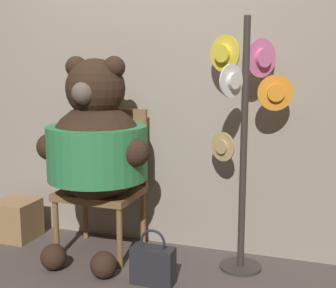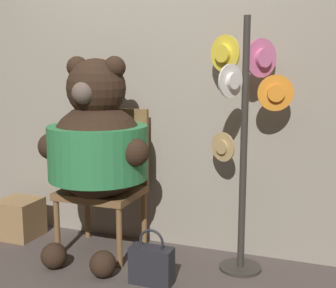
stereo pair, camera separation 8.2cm
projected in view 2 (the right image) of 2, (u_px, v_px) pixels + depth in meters
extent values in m
plane|color=#4C423D|center=(121.00, 279.00, 2.99)|extent=(14.00, 14.00, 0.00)
cube|color=gray|center=(162.00, 77.00, 3.45)|extent=(8.00, 0.10, 2.53)
cylinder|color=brown|center=(57.00, 229.00, 3.30)|extent=(0.04, 0.04, 0.42)
cylinder|color=brown|center=(119.00, 238.00, 3.13)|extent=(0.04, 0.04, 0.42)
cylinder|color=brown|center=(87.00, 212.00, 3.69)|extent=(0.04, 0.04, 0.42)
cylinder|color=brown|center=(144.00, 219.00, 3.51)|extent=(0.04, 0.04, 0.42)
cube|color=brown|center=(101.00, 192.00, 3.37)|extent=(0.55, 0.48, 0.05)
cube|color=brown|center=(114.00, 146.00, 3.52)|extent=(0.55, 0.04, 0.56)
sphere|color=black|center=(98.00, 152.00, 3.24)|extent=(0.68, 0.68, 0.68)
cylinder|color=#2D7F47|center=(98.00, 152.00, 3.24)|extent=(0.69, 0.69, 0.37)
sphere|color=black|center=(96.00, 88.00, 3.17)|extent=(0.41, 0.41, 0.41)
sphere|color=black|center=(77.00, 67.00, 3.19)|extent=(0.15, 0.15, 0.15)
sphere|color=black|center=(115.00, 67.00, 3.09)|extent=(0.15, 0.15, 0.15)
sphere|color=brown|center=(83.00, 93.00, 3.01)|extent=(0.15, 0.15, 0.15)
sphere|color=black|center=(51.00, 146.00, 3.27)|extent=(0.19, 0.19, 0.19)
sphere|color=black|center=(135.00, 152.00, 3.05)|extent=(0.19, 0.19, 0.19)
sphere|color=black|center=(54.00, 256.00, 3.14)|extent=(0.18, 0.18, 0.18)
sphere|color=black|center=(103.00, 264.00, 3.01)|extent=(0.18, 0.18, 0.18)
cylinder|color=#332D28|center=(240.00, 267.00, 3.14)|extent=(0.28, 0.28, 0.02)
cylinder|color=#332D28|center=(244.00, 148.00, 3.00)|extent=(0.04, 0.04, 1.66)
cylinder|color=yellow|center=(225.00, 54.00, 3.03)|extent=(0.22, 0.12, 0.24)
cylinder|color=yellow|center=(225.00, 54.00, 3.03)|extent=(0.14, 0.12, 0.11)
cylinder|color=silver|center=(231.00, 81.00, 2.84)|extent=(0.11, 0.19, 0.21)
cylinder|color=silver|center=(231.00, 81.00, 2.84)|extent=(0.11, 0.12, 0.10)
cylinder|color=#D16693|center=(261.00, 58.00, 2.97)|extent=(0.17, 0.20, 0.25)
cylinder|color=#D16693|center=(261.00, 58.00, 2.97)|extent=(0.13, 0.14, 0.12)
cylinder|color=orange|center=(276.00, 93.00, 2.94)|extent=(0.22, 0.09, 0.23)
cylinder|color=orange|center=(276.00, 93.00, 2.94)|extent=(0.12, 0.09, 0.11)
cylinder|color=tan|center=(223.00, 147.00, 3.13)|extent=(0.18, 0.10, 0.20)
cylinder|color=tan|center=(223.00, 147.00, 3.13)|extent=(0.10, 0.08, 0.09)
cube|color=#232328|center=(152.00, 266.00, 2.92)|extent=(0.27, 0.12, 0.24)
torus|color=#232328|center=(151.00, 242.00, 2.89)|extent=(0.16, 0.02, 0.16)
cube|color=#937047|center=(19.00, 218.00, 3.71)|extent=(0.30, 0.30, 0.30)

